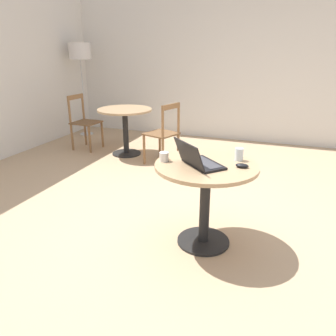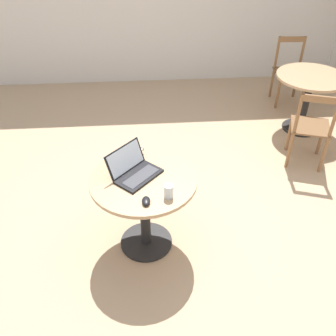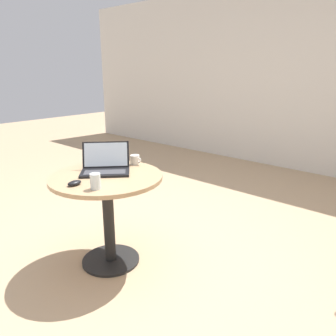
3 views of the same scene
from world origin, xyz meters
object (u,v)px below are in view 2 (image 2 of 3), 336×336
at_px(laptop, 135,171).
at_px(mug, 136,149).
at_px(cafe_table_near, 144,195).
at_px(mouse, 146,201).
at_px(chair_mid_front, 311,128).
at_px(chair_mid_back, 289,72).
at_px(drinking_glass, 169,191).
at_px(cafe_table_mid, 309,89).

bearing_deg(laptop, mug, 87.60).
xyz_separation_m(cafe_table_near, mouse, (0.01, -0.28, 0.18)).
relative_size(chair_mid_front, mouse, 8.82).
relative_size(chair_mid_back, mug, 8.05).
height_order(mug, drinking_glass, drinking_glass).
distance_m(chair_mid_back, laptop, 3.32).
distance_m(mouse, drinking_glass, 0.18).
height_order(chair_mid_front, chair_mid_back, same).
bearing_deg(chair_mid_back, mouse, -125.91).
distance_m(chair_mid_back, drinking_glass, 3.39).
distance_m(laptop, mug, 0.29).
bearing_deg(drinking_glass, laptop, 131.64).
distance_m(chair_mid_back, mouse, 3.52).
bearing_deg(mouse, cafe_table_mid, 45.68).
height_order(cafe_table_near, mug, mug).
xyz_separation_m(cafe_table_near, cafe_table_mid, (2.03, 1.79, 0.00)).
distance_m(chair_mid_front, mug, 2.00).
height_order(chair_mid_back, mouse, chair_mid_back).
distance_m(chair_mid_front, chair_mid_back, 1.53).
height_order(cafe_table_near, mouse, mouse).
height_order(cafe_table_near, chair_mid_back, chair_mid_back).
xyz_separation_m(chair_mid_front, laptop, (-1.85, -1.02, 0.32)).
relative_size(cafe_table_mid, laptop, 1.84).
relative_size(cafe_table_near, chair_mid_back, 0.94).
bearing_deg(mug, chair_mid_front, 21.43).
bearing_deg(chair_mid_back, drinking_glass, -124.17).
xyz_separation_m(cafe_table_mid, mouse, (-2.02, -2.06, 0.18)).
bearing_deg(cafe_table_mid, cafe_table_near, -138.63).
bearing_deg(cafe_table_mid, mug, -145.17).
bearing_deg(chair_mid_back, mug, -133.64).
distance_m(cafe_table_mid, chair_mid_back, 0.79).
relative_size(chair_mid_front, mug, 8.05).
bearing_deg(laptop, mouse, -76.47).
bearing_deg(laptop, drinking_glass, -48.36).
relative_size(cafe_table_near, drinking_glass, 8.00).
distance_m(cafe_table_near, chair_mid_front, 2.08).
xyz_separation_m(chair_mid_front, mug, (-1.84, -0.72, 0.31)).
height_order(chair_mid_back, mug, chair_mid_back).
distance_m(cafe_table_near, cafe_table_mid, 2.71).
relative_size(mug, drinking_glass, 1.06).
xyz_separation_m(laptop, drinking_glass, (0.24, -0.27, 0.01)).
height_order(laptop, mug, laptop).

